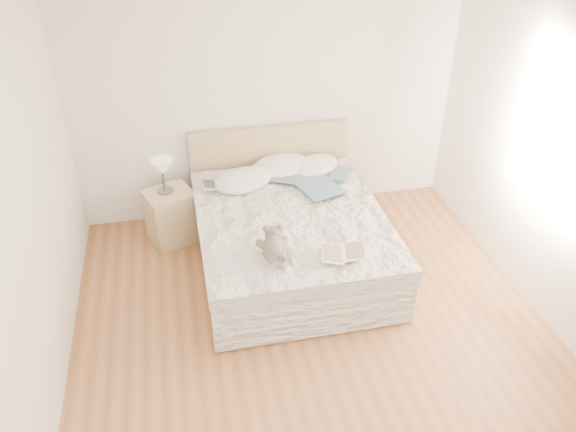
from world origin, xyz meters
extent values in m
cube|color=brown|center=(0.00, 0.00, 0.00)|extent=(4.00, 4.50, 0.00)
cube|color=white|center=(0.00, 0.00, 2.70)|extent=(4.00, 4.50, 0.00)
cube|color=white|center=(0.00, 2.25, 1.35)|extent=(4.00, 0.02, 2.70)
cube|color=white|center=(-2.00, 0.00, 1.35)|extent=(0.02, 4.50, 2.70)
cube|color=white|center=(1.99, 0.30, 1.45)|extent=(0.02, 1.30, 1.10)
cube|color=tan|center=(0.00, 1.15, 0.10)|extent=(1.68, 2.08, 0.20)
cube|color=white|center=(0.00, 1.15, 0.35)|extent=(1.60, 2.00, 0.30)
cube|color=white|center=(0.00, 1.10, 0.54)|extent=(1.72, 2.05, 0.10)
cube|color=tan|center=(0.00, 2.19, 0.50)|extent=(1.70, 0.06, 1.00)
cube|color=tan|center=(-1.10, 1.81, 0.28)|extent=(0.56, 0.53, 0.56)
cylinder|color=#4E4844|center=(-1.13, 1.83, 0.57)|extent=(0.16, 0.16, 0.02)
cylinder|color=#413B37|center=(-1.13, 1.83, 0.69)|extent=(0.03, 0.03, 0.22)
cone|color=beige|center=(-1.13, 1.83, 0.84)|extent=(0.27, 0.27, 0.16)
ellipsoid|color=white|center=(-0.35, 1.76, 0.64)|extent=(0.74, 0.65, 0.19)
ellipsoid|color=white|center=(0.09, 1.97, 0.64)|extent=(0.72, 0.56, 0.19)
ellipsoid|color=white|center=(0.44, 1.91, 0.64)|extent=(0.66, 0.61, 0.16)
cube|color=white|center=(-0.62, 1.74, 0.63)|extent=(0.32, 0.24, 0.02)
cube|color=#FFF5C9|center=(0.29, 0.39, 0.63)|extent=(0.44, 0.35, 0.03)
camera|label=1|loc=(-0.93, -3.14, 3.43)|focal=35.00mm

